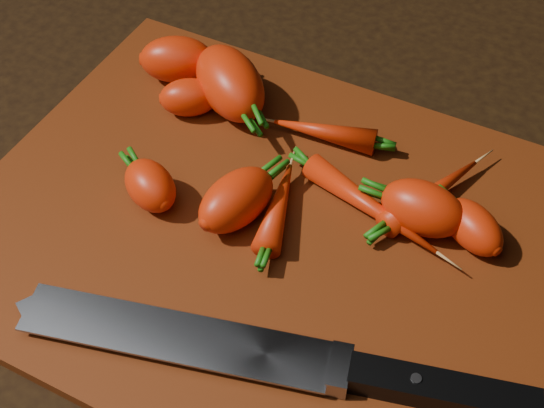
% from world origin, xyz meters
% --- Properties ---
extents(ground, '(2.00, 2.00, 0.01)m').
position_xyz_m(ground, '(0.00, 0.00, -0.01)').
color(ground, black).
extents(cutting_board, '(0.50, 0.40, 0.01)m').
position_xyz_m(cutting_board, '(0.00, 0.00, 0.01)').
color(cutting_board, '#692A0E').
rests_on(cutting_board, ground).
extents(carrot_0, '(0.08, 0.07, 0.05)m').
position_xyz_m(carrot_0, '(-0.17, 0.13, 0.04)').
color(carrot_0, red).
rests_on(carrot_0, cutting_board).
extents(carrot_1, '(0.07, 0.06, 0.04)m').
position_xyz_m(carrot_1, '(-0.10, -0.02, 0.03)').
color(carrot_1, red).
rests_on(carrot_1, cutting_board).
extents(carrot_2, '(0.11, 0.10, 0.06)m').
position_xyz_m(carrot_2, '(-0.10, 0.12, 0.04)').
color(carrot_2, red).
rests_on(carrot_2, cutting_board).
extents(carrot_3, '(0.06, 0.09, 0.04)m').
position_xyz_m(carrot_3, '(-0.03, -0.00, 0.03)').
color(carrot_3, red).
rests_on(carrot_3, cutting_board).
extents(carrot_4, '(0.07, 0.05, 0.04)m').
position_xyz_m(carrot_4, '(0.11, 0.06, 0.03)').
color(carrot_4, red).
rests_on(carrot_4, cutting_board).
extents(carrot_5, '(0.07, 0.06, 0.04)m').
position_xyz_m(carrot_5, '(-0.13, 0.09, 0.03)').
color(carrot_5, red).
rests_on(carrot_5, cutting_board).
extents(carrot_6, '(0.07, 0.06, 0.04)m').
position_xyz_m(carrot_6, '(0.16, 0.06, 0.03)').
color(carrot_6, red).
rests_on(carrot_6, cutting_board).
extents(carrot_7, '(0.07, 0.11, 0.02)m').
position_xyz_m(carrot_7, '(0.11, 0.09, 0.02)').
color(carrot_7, red).
rests_on(carrot_7, cutting_board).
extents(carrot_8, '(0.14, 0.06, 0.02)m').
position_xyz_m(carrot_8, '(0.07, 0.05, 0.02)').
color(carrot_8, red).
rests_on(carrot_8, cutting_board).
extents(carrot_9, '(0.05, 0.10, 0.02)m').
position_xyz_m(carrot_9, '(0.00, 0.02, 0.02)').
color(carrot_9, red).
rests_on(carrot_9, cutting_board).
extents(carrot_10, '(0.10, 0.04, 0.02)m').
position_xyz_m(carrot_10, '(0.00, 0.11, 0.02)').
color(carrot_10, red).
rests_on(carrot_10, cutting_board).
extents(knife, '(0.38, 0.12, 0.02)m').
position_xyz_m(knife, '(0.01, -0.12, 0.02)').
color(knife, gray).
rests_on(knife, cutting_board).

